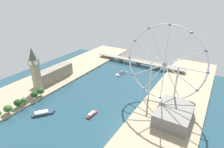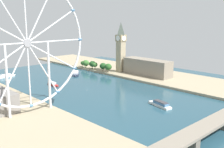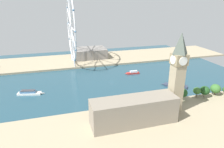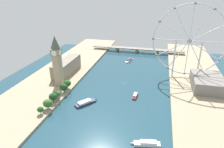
# 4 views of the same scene
# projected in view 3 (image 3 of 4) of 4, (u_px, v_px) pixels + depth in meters

# --- Properties ---
(ground_plane) EXTENTS (404.92, 404.92, 0.00)m
(ground_plane) POSITION_uv_depth(u_px,v_px,m) (111.00, 82.00, 284.26)
(ground_plane) COLOR #234756
(riverbank_left) EXTENTS (90.00, 520.00, 3.00)m
(riverbank_left) POSITION_uv_depth(u_px,v_px,m) (149.00, 130.00, 177.75)
(riverbank_left) COLOR tan
(riverbank_left) RESTS_ON ground_plane
(riverbank_right) EXTENTS (90.00, 520.00, 3.00)m
(riverbank_right) POSITION_uv_depth(u_px,v_px,m) (94.00, 59.00, 389.75)
(riverbank_right) COLOR tan
(riverbank_right) RESTS_ON ground_plane
(clock_tower) EXTENTS (13.44, 13.44, 77.41)m
(clock_tower) POSITION_uv_depth(u_px,v_px,m) (178.00, 73.00, 192.36)
(clock_tower) COLOR tan
(clock_tower) RESTS_ON riverbank_left
(parliament_block) EXTENTS (22.00, 76.73, 23.95)m
(parliament_block) POSITION_uv_depth(u_px,v_px,m) (134.00, 111.00, 181.60)
(parliament_block) COLOR gray
(parliament_block) RESTS_ON riverbank_left
(tree_row_embankment) EXTENTS (12.58, 78.04, 13.67)m
(tree_row_embankment) POSITION_uv_depth(u_px,v_px,m) (197.00, 91.00, 230.06)
(tree_row_embankment) COLOR #513823
(tree_row_embankment) RESTS_ON riverbank_left
(ferris_wheel) EXTENTS (117.68, 3.20, 120.55)m
(ferris_wheel) POSITION_uv_depth(u_px,v_px,m) (71.00, 27.00, 338.48)
(ferris_wheel) COLOR silver
(ferris_wheel) RESTS_ON riverbank_right
(riverside_hall) EXTENTS (43.47, 59.87, 17.71)m
(riverside_hall) POSITION_uv_depth(u_px,v_px,m) (90.00, 53.00, 392.24)
(riverside_hall) COLOR gray
(riverside_hall) RESTS_ON riverbank_right
(tour_boat_0) EXTENTS (6.20, 22.87, 4.91)m
(tour_boat_0) POSITION_uv_depth(u_px,v_px,m) (133.00, 73.00, 316.10)
(tour_boat_0) COLOR #B22D28
(tour_boat_0) RESTS_ON ground_plane
(tour_boat_1) EXTENTS (30.74, 10.84, 4.75)m
(tour_boat_1) POSITION_uv_depth(u_px,v_px,m) (177.00, 63.00, 361.89)
(tour_boat_1) COLOR white
(tour_boat_1) RESTS_ON ground_plane
(tour_boat_2) EXTENTS (25.54, 30.14, 5.06)m
(tour_boat_2) POSITION_uv_depth(u_px,v_px,m) (176.00, 85.00, 269.41)
(tour_boat_2) COLOR #2D384C
(tour_boat_2) RESTS_ON ground_plane
(tour_boat_3) EXTENTS (13.31, 32.44, 5.36)m
(tour_boat_3) POSITION_uv_depth(u_px,v_px,m) (29.00, 93.00, 247.32)
(tour_boat_3) COLOR white
(tour_boat_3) RESTS_ON ground_plane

